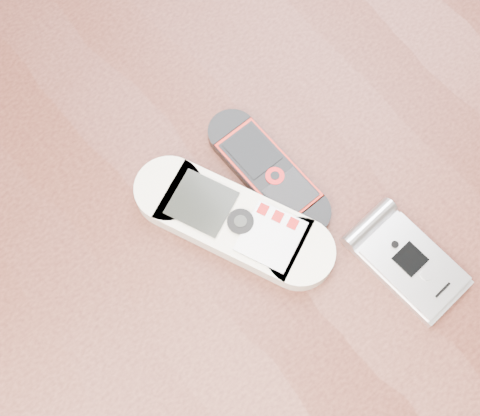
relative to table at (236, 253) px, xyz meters
name	(u,v)px	position (x,y,z in m)	size (l,w,h in m)	color
ground	(238,349)	(0.00, 0.00, -0.64)	(4.00, 4.00, 0.00)	#472B19
table	(236,253)	(0.00, 0.00, 0.00)	(1.20, 0.80, 0.75)	black
nokia_white	(233,222)	(-0.01, -0.01, 0.11)	(0.05, 0.17, 0.02)	silver
nokia_black_red	(268,172)	(0.04, 0.01, 0.11)	(0.04, 0.13, 0.01)	black
motorola_razr	(411,264)	(0.08, -0.12, 0.11)	(0.05, 0.10, 0.01)	silver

